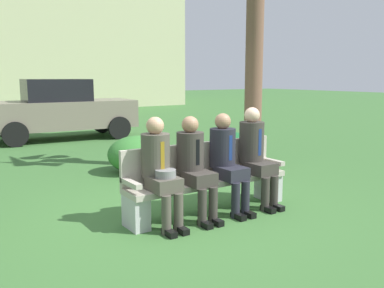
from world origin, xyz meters
TOP-DOWN VIEW (x-y plane):
  - ground_plane at (0.00, 0.00)m, footprint 80.00×80.00m
  - park_bench at (0.36, -0.05)m, footprint 2.30×0.44m
  - seated_man_leftmost at (-0.41, -0.19)m, footprint 0.34×0.72m
  - seated_man_centerleft at (0.08, -0.19)m, footprint 0.34×0.72m
  - seated_man_centerright at (0.59, -0.18)m, footprint 0.34×0.72m
  - seated_man_rightmost at (1.09, -0.18)m, footprint 0.34×0.72m
  - shrub_near_bench at (0.62, 2.51)m, footprint 1.08×0.99m
  - shrub_mid_lawn at (2.76, 2.44)m, footprint 0.96×0.88m
  - parked_car_far at (0.71, 7.38)m, footprint 4.00×1.93m

SIDE VIEW (x-z plane):
  - ground_plane at x=0.00m, z-range 0.00..0.00m
  - shrub_mid_lawn at x=2.76m, z-range 0.00..0.60m
  - shrub_near_bench at x=0.62m, z-range 0.00..0.68m
  - park_bench at x=0.36m, z-range -0.01..0.89m
  - seated_man_centerleft at x=0.08m, z-range 0.08..1.35m
  - seated_man_centerright at x=0.59m, z-range 0.08..1.36m
  - seated_man_leftmost at x=-0.41m, z-range 0.07..1.37m
  - seated_man_rightmost at x=1.09m, z-range 0.08..1.42m
  - parked_car_far at x=0.71m, z-range 0.00..1.68m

